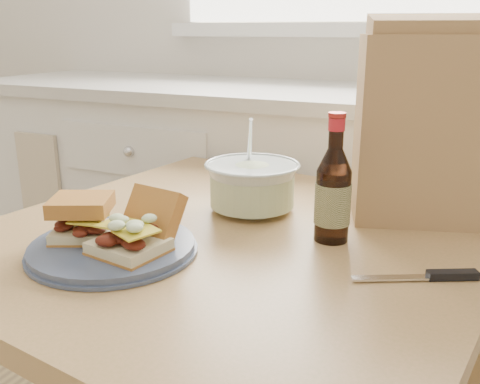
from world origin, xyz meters
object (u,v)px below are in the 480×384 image
at_px(coleslaw_bowl, 252,187).
at_px(paper_bag, 428,129).
at_px(dining_table, 233,287).
at_px(beer_bottle, 333,194).
at_px(plate, 113,248).

height_order(coleslaw_bowl, paper_bag, paper_bag).
bearing_deg(paper_bag, dining_table, -157.15).
relative_size(dining_table, beer_bottle, 4.45).
relative_size(plate, beer_bottle, 1.21).
xyz_separation_m(coleslaw_bowl, beer_bottle, (0.20, -0.09, 0.04)).
distance_m(plate, coleslaw_bowl, 0.33).
distance_m(beer_bottle, paper_bag, 0.26).
xyz_separation_m(beer_bottle, paper_bag, (0.13, 0.21, 0.09)).
xyz_separation_m(plate, paper_bag, (0.45, 0.42, 0.17)).
bearing_deg(beer_bottle, coleslaw_bowl, 154.64).
bearing_deg(paper_bag, plate, -154.02).
relative_size(coleslaw_bowl, beer_bottle, 0.85).
bearing_deg(coleslaw_bowl, plate, -112.66).
distance_m(dining_table, plate, 0.25).
xyz_separation_m(dining_table, plate, (-0.15, -0.17, 0.12)).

